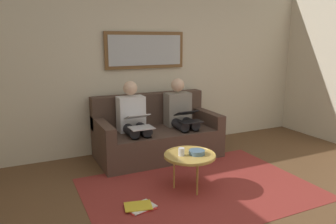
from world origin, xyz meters
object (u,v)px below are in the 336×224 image
coffee_table (190,156)px  person_right (133,119)px  couch (156,135)px  bowl (197,152)px  laptop_black (188,117)px  magazine_stack (140,207)px  framed_mirror (145,50)px  cup (181,152)px  person_left (181,114)px  laptop_silver (139,121)px

coffee_table → person_right: person_right is taller
person_right → couch: bearing=-169.7°
coffee_table → bowl: (-0.08, 0.03, 0.04)m
person_right → laptop_black: bearing=162.3°
bowl → magazine_stack: bearing=11.6°
couch → person_right: bearing=10.3°
bowl → laptop_black: laptop_black is taller
framed_mirror → bowl: (0.03, 1.63, -1.10)m
framed_mirror → couch: bearing=90.0°
cup → magazine_stack: bearing=18.7°
couch → person_right: (0.37, 0.07, 0.30)m
coffee_table → magazine_stack: size_ratio=1.72×
magazine_stack → person_left: bearing=-131.0°
person_right → magazine_stack: size_ratio=3.29×
framed_mirror → person_right: (0.37, 0.46, -0.94)m
person_right → cup: bearing=98.5°
magazine_stack → person_right: bearing=-107.1°
couch → magazine_stack: couch is taller
coffee_table → person_right: (0.27, -1.15, 0.20)m
framed_mirror → cup: (0.21, 1.59, -1.08)m
cup → laptop_silver: (0.17, -0.91, 0.16)m
cup → person_left: 1.28m
magazine_stack → coffee_table: bearing=-165.0°
bowl → person_left: size_ratio=0.16×
person_right → framed_mirror: bearing=-129.3°
framed_mirror → cup: framed_mirror is taller
laptop_silver → bowl: bearing=110.2°
person_left → magazine_stack: size_ratio=3.29×
laptop_black → coffee_table: bearing=62.3°
cup → laptop_silver: 0.94m
person_left → magazine_stack: 1.86m
person_left → magazine_stack: (1.16, 1.33, -0.59)m
person_left → person_right: bearing=0.0°
framed_mirror → bowl: framed_mirror is taller
couch → laptop_black: bearing=140.6°
couch → laptop_silver: bearing=38.4°
bowl → laptop_silver: 1.03m
person_left → bowl: bearing=71.1°
framed_mirror → coffee_table: bearing=86.3°
person_right → laptop_silver: person_right is taller
couch → framed_mirror: bearing=-90.0°
couch → coffee_table: couch is taller
framed_mirror → person_left: (-0.37, 0.46, -0.94)m
bowl → person_right: (0.35, -1.18, 0.16)m
laptop_black → laptop_silver: (0.75, -0.01, 0.01)m
couch → magazine_stack: 1.63m
cup → laptop_black: laptop_black is taller
couch → laptop_black: (-0.37, 0.31, 0.31)m
cup → laptop_black: 1.08m
coffee_table → bowl: bowl is taller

